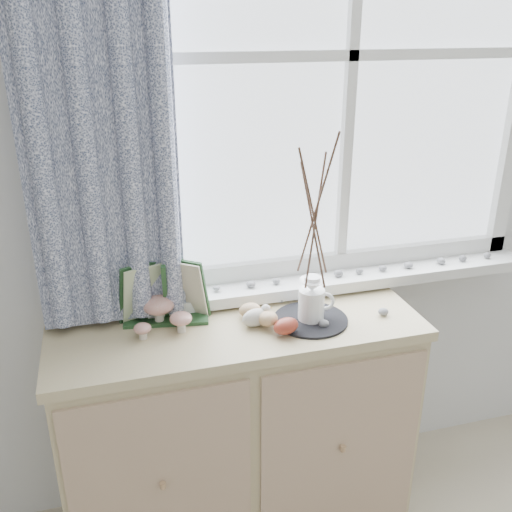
# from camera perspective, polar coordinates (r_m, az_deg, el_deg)

# --- Properties ---
(sideboard) EXTENTS (1.20, 0.45, 0.85)m
(sideboard) POSITION_cam_1_polar(r_m,az_deg,el_deg) (2.09, -1.73, -16.95)
(sideboard) COLOR tan
(sideboard) RESTS_ON ground
(botanical_book) EXTENTS (0.33, 0.18, 0.22)m
(botanical_book) POSITION_cam_1_polar(r_m,az_deg,el_deg) (1.82, -9.00, -3.76)
(botanical_book) COLOR #204422
(botanical_book) RESTS_ON sideboard
(toadstool_cluster) EXTENTS (0.18, 0.16, 0.10)m
(toadstool_cluster) POSITION_cam_1_polar(r_m,az_deg,el_deg) (1.83, -9.41, -5.47)
(toadstool_cluster) COLOR beige
(toadstool_cluster) RESTS_ON sideboard
(wooden_eggs) EXTENTS (0.14, 0.18, 0.08)m
(wooden_eggs) POSITION_cam_1_polar(r_m,az_deg,el_deg) (1.82, 1.17, -6.24)
(wooden_eggs) COLOR tan
(wooden_eggs) RESTS_ON sideboard
(songbird_figurine) EXTENTS (0.13, 0.08, 0.06)m
(songbird_figurine) POSITION_cam_1_polar(r_m,az_deg,el_deg) (1.83, -0.05, -6.07)
(songbird_figurine) COLOR beige
(songbird_figurine) RESTS_ON sideboard
(crocheted_doily) EXTENTS (0.24, 0.24, 0.01)m
(crocheted_doily) POSITION_cam_1_polar(r_m,az_deg,el_deg) (1.88, 5.48, -6.34)
(crocheted_doily) COLOR black
(crocheted_doily) RESTS_ON sideboard
(twig_pitcher) EXTENTS (0.29, 0.29, 0.64)m
(twig_pitcher) POSITION_cam_1_polar(r_m,az_deg,el_deg) (1.73, 5.93, 4.22)
(twig_pitcher) COLOR white
(twig_pitcher) RESTS_ON crocheted_doily
(sideboard_pebbles) EXTENTS (0.33, 0.23, 0.02)m
(sideboard_pebbles) POSITION_cam_1_polar(r_m,az_deg,el_deg) (1.93, 6.96, -5.23)
(sideboard_pebbles) COLOR gray
(sideboard_pebbles) RESTS_ON sideboard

